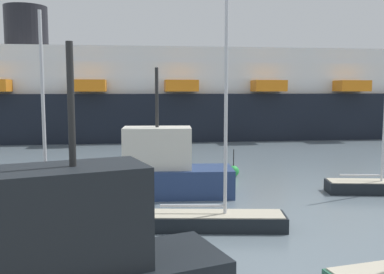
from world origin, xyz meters
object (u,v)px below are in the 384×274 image
at_px(channel_buoy_0, 234,171).
at_px(fishing_boat_1, 65,265).
at_px(cruise_ship, 174,97).
at_px(fishing_boat_0, 152,171).
at_px(sailboat_3, 37,248).
at_px(sailboat_4, 214,216).
at_px(sailboat_1, 374,185).
at_px(channel_buoy_1, 96,215).

bearing_deg(channel_buoy_0, fishing_boat_1, -119.62).
bearing_deg(channel_buoy_0, cruise_ship, 90.18).
relative_size(fishing_boat_0, cruise_ship, 0.10).
bearing_deg(sailboat_3, fishing_boat_0, 54.16).
height_order(sailboat_4, channel_buoy_0, sailboat_4).
relative_size(sailboat_1, fishing_boat_1, 0.88).
height_order(fishing_boat_0, fishing_boat_1, fishing_boat_1).
relative_size(sailboat_4, cruise_ship, 0.12).
distance_m(sailboat_1, fishing_boat_0, 12.06).
distance_m(sailboat_4, cruise_ship, 35.05).
xyz_separation_m(sailboat_1, fishing_boat_0, (-11.90, 1.70, 0.89)).
xyz_separation_m(sailboat_1, cruise_ship, (-6.31, 30.41, 4.28)).
height_order(sailboat_3, channel_buoy_1, sailboat_3).
height_order(channel_buoy_1, cruise_ship, cruise_ship).
bearing_deg(fishing_boat_0, sailboat_4, -64.24).
xyz_separation_m(sailboat_3, channel_buoy_1, (1.84, 3.42, 0.02)).
bearing_deg(channel_buoy_1, cruise_ship, 75.84).
bearing_deg(sailboat_3, fishing_boat_1, -77.34).
bearing_deg(cruise_ship, sailboat_4, -92.37).
relative_size(channel_buoy_1, cruise_ship, 0.02).
height_order(sailboat_4, fishing_boat_1, sailboat_4).
height_order(sailboat_1, fishing_boat_1, sailboat_1).
bearing_deg(cruise_ship, channel_buoy_1, -100.45).
bearing_deg(sailboat_4, cruise_ship, 95.71).
distance_m(sailboat_4, fishing_boat_1, 7.93).
bearing_deg(fishing_boat_1, fishing_boat_0, 61.13).
bearing_deg(channel_buoy_0, fishing_boat_0, -145.03).
bearing_deg(channel_buoy_1, sailboat_1, 10.49).
bearing_deg(sailboat_1, fishing_boat_0, -174.50).
xyz_separation_m(sailboat_4, channel_buoy_1, (-4.67, 1.48, -0.14)).
distance_m(channel_buoy_0, cruise_ship, 25.12).
height_order(sailboat_1, channel_buoy_0, sailboat_1).
bearing_deg(fishing_boat_0, channel_buoy_1, -114.19).
relative_size(sailboat_1, channel_buoy_0, 4.36).
bearing_deg(sailboat_1, sailboat_4, -143.59).
bearing_deg(channel_buoy_1, sailboat_4, -17.55).
relative_size(sailboat_3, fishing_boat_0, 0.89).
xyz_separation_m(sailboat_3, sailboat_4, (6.51, 1.94, 0.16)).
bearing_deg(sailboat_1, sailboat_3, -145.96).
bearing_deg(channel_buoy_0, channel_buoy_1, -135.17).
distance_m(channel_buoy_1, cruise_ship, 34.44).
distance_m(fishing_boat_1, channel_buoy_1, 7.48).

